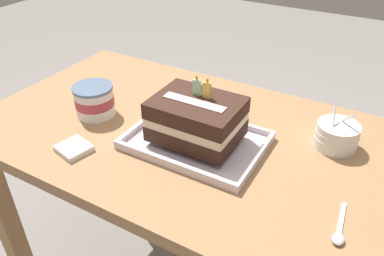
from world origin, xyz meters
TOP-DOWN VIEW (x-y plane):
  - dining_table at (0.00, 0.00)m, footprint 1.23×0.71m
  - foil_tray at (0.05, -0.04)m, footprint 0.36×0.26m
  - birthday_cake at (0.05, -0.04)m, footprint 0.22×0.17m
  - bowl_stack at (0.38, 0.13)m, footprint 0.11×0.11m
  - ice_cream_tub at (-0.29, -0.06)m, footprint 0.12×0.12m
  - serving_spoon_near_tray at (0.45, -0.18)m, footprint 0.03×0.13m
  - napkin_pile at (-0.21, -0.23)m, footprint 0.10×0.09m

SIDE VIEW (x-z plane):
  - dining_table at x=0.00m, z-range 0.26..1.01m
  - serving_spoon_near_tray at x=0.45m, z-range 0.74..0.76m
  - foil_tray at x=0.05m, z-range 0.74..0.76m
  - napkin_pile at x=-0.21m, z-range 0.74..0.76m
  - bowl_stack at x=0.38m, z-range 0.72..0.83m
  - ice_cream_tub at x=-0.29m, z-range 0.74..0.84m
  - birthday_cake at x=0.05m, z-range 0.74..0.91m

